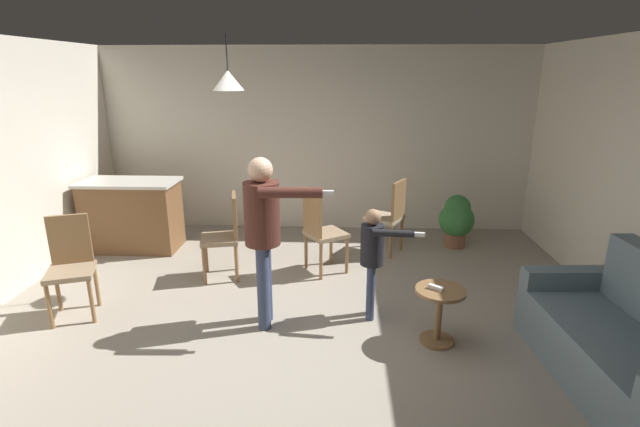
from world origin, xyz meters
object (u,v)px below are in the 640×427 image
at_px(side_table_by_couch, 439,309).
at_px(dining_chair_near_wall, 390,214).
at_px(spare_remote_on_table, 436,288).
at_px(kitchen_counter, 132,215).
at_px(dining_chair_by_counter, 226,233).
at_px(couch_floral, 630,349).
at_px(person_adult, 264,225).
at_px(dining_chair_centre_back, 321,230).
at_px(dining_chair_spare, 71,263).
at_px(person_child, 373,252).
at_px(potted_plant_corner, 457,218).

height_order(side_table_by_couch, dining_chair_near_wall, dining_chair_near_wall).
bearing_deg(spare_remote_on_table, side_table_by_couch, 11.00).
distance_m(kitchen_counter, dining_chair_by_counter, 1.72).
relative_size(couch_floral, dining_chair_by_counter, 1.84).
bearing_deg(person_adult, kitchen_counter, -134.35).
bearing_deg(dining_chair_by_counter, dining_chair_centre_back, -93.83).
xyz_separation_m(kitchen_counter, side_table_by_couch, (3.70, -2.18, -0.15)).
relative_size(dining_chair_by_counter, dining_chair_spare, 1.00).
bearing_deg(person_adult, spare_remote_on_table, 78.33).
bearing_deg(person_adult, person_child, 98.14).
height_order(person_adult, dining_chair_by_counter, person_adult).
bearing_deg(person_adult, dining_chair_centre_back, 157.43).
relative_size(kitchen_counter, spare_remote_on_table, 9.69).
bearing_deg(couch_floral, spare_remote_on_table, 64.75).
xyz_separation_m(dining_chair_centre_back, potted_plant_corner, (1.82, 0.97, -0.14)).
relative_size(dining_chair_near_wall, dining_chair_centre_back, 1.00).
relative_size(dining_chair_centre_back, dining_chair_spare, 1.00).
bearing_deg(dining_chair_spare, spare_remote_on_table, 153.75).
bearing_deg(couch_floral, side_table_by_couch, 63.71).
distance_m(person_child, dining_chair_near_wall, 1.78).
bearing_deg(kitchen_counter, dining_chair_spare, -84.23).
distance_m(couch_floral, potted_plant_corner, 3.08).
height_order(couch_floral, spare_remote_on_table, couch_floral).
xyz_separation_m(side_table_by_couch, dining_chair_by_counter, (-2.21, 1.32, 0.22)).
relative_size(dining_chair_by_counter, spare_remote_on_table, 7.69).
bearing_deg(couch_floral, potted_plant_corner, 8.21).
bearing_deg(dining_chair_centre_back, kitchen_counter, -137.98).
height_order(person_adult, dining_chair_centre_back, person_adult).
height_order(person_adult, spare_remote_on_table, person_adult).
relative_size(dining_chair_near_wall, dining_chair_spare, 1.00).
distance_m(dining_chair_centre_back, spare_remote_on_table, 1.84).
bearing_deg(dining_chair_near_wall, dining_chair_by_counter, 142.61).
xyz_separation_m(dining_chair_near_wall, spare_remote_on_table, (0.19, -2.18, -0.01)).
height_order(dining_chair_centre_back, spare_remote_on_table, dining_chair_centre_back).
relative_size(side_table_by_couch, spare_remote_on_table, 4.00).
bearing_deg(dining_chair_by_counter, dining_chair_spare, 113.43).
height_order(couch_floral, side_table_by_couch, couch_floral).
relative_size(dining_chair_centre_back, spare_remote_on_table, 7.69).
height_order(dining_chair_by_counter, dining_chair_centre_back, same).
bearing_deg(dining_chair_by_counter, dining_chair_near_wall, -79.25).
relative_size(couch_floral, dining_chair_centre_back, 1.84).
height_order(side_table_by_couch, person_adult, person_adult).
height_order(dining_chair_by_counter, dining_chair_spare, same).
height_order(person_child, spare_remote_on_table, person_child).
xyz_separation_m(side_table_by_couch, person_adult, (-1.57, 0.25, 0.68)).
height_order(dining_chair_near_wall, potted_plant_corner, dining_chair_near_wall).
xyz_separation_m(person_child, spare_remote_on_table, (0.52, -0.44, -0.15)).
bearing_deg(potted_plant_corner, person_adult, -136.04).
distance_m(dining_chair_near_wall, spare_remote_on_table, 2.19).
relative_size(kitchen_counter, dining_chair_centre_back, 1.26).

